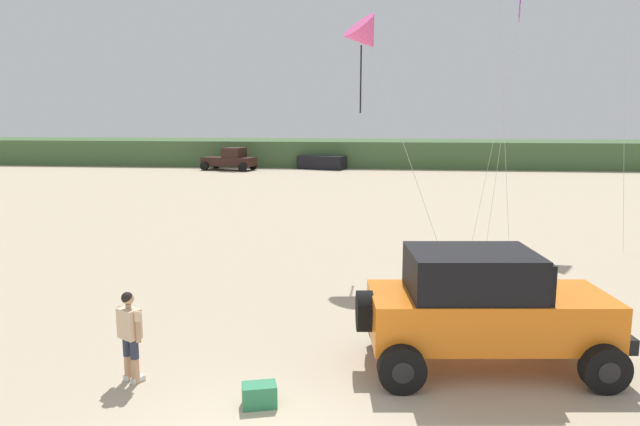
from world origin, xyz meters
The scene contains 7 objects.
dune_ridge centered at (-1.16, 49.91, 1.20)m, with size 90.00×8.93×2.40m, color #426038.
jeep centered at (3.56, 3.52, 1.20)m, with size 4.97×2.85×2.26m.
person_watching centered at (-2.79, 2.19, 0.94)m, with size 0.55×0.45×1.67m.
cooler_box centered at (-0.32, 1.54, 0.19)m, with size 0.56×0.36×0.38m, color #2D7F51.
distant_pickup centered at (-12.00, 43.00, 0.94)m, with size 4.91×3.28×1.98m.
distant_sedan centered at (-4.10, 44.94, 0.60)m, with size 4.20×1.70×1.20m, color black.
kite_pink_ribbon centered at (0.99, 11.42, 7.13)m, with size 3.49×5.62×7.83m.
Camera 1 is at (1.69, -7.26, 4.72)m, focal length 32.84 mm.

